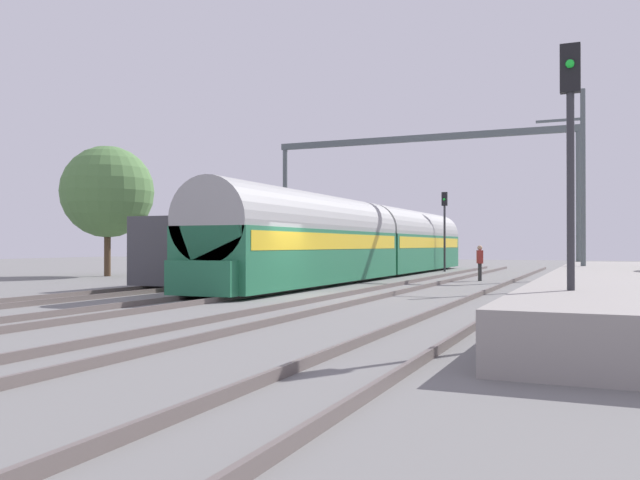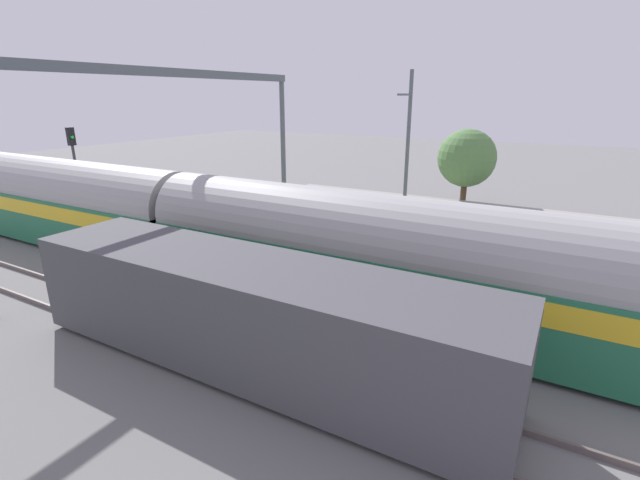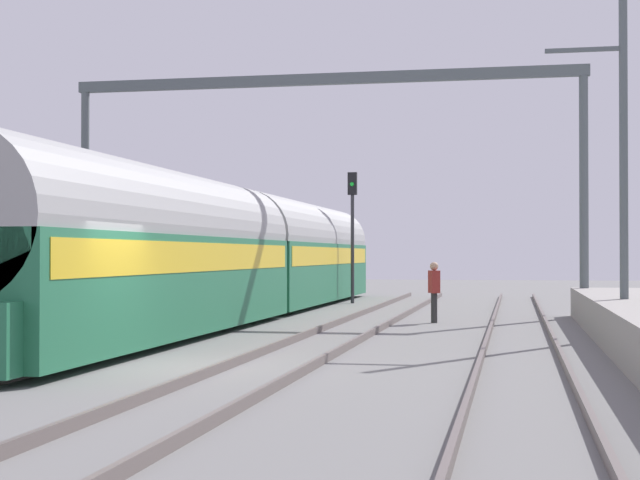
{
  "view_description": "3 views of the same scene",
  "coord_description": "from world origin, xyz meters",
  "px_view_note": "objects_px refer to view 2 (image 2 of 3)",
  "views": [
    {
      "loc": [
        9.43,
        -20.74,
        1.74
      ],
      "look_at": [
        -2.1,
        6.27,
        1.96
      ],
      "focal_mm": 37.37,
      "sensor_mm": 36.0,
      "label": 1
    },
    {
      "loc": [
        -14.47,
        0.01,
        6.79
      ],
      "look_at": [
        -0.78,
        7.74,
        1.75
      ],
      "focal_mm": 25.51,
      "sensor_mm": 36.0,
      "label": 2
    },
    {
      "loc": [
        6.15,
        -16.3,
        1.95
      ],
      "look_at": [
        -1.05,
        20.35,
        2.49
      ],
      "focal_mm": 55.59,
      "sensor_mm": 36.0,
      "label": 3
    }
  ],
  "objects_px": {
    "freight_car": "(251,315)",
    "catenary_gantry": "(174,116)",
    "railway_signal_far": "(76,165)",
    "passenger_train": "(183,223)",
    "person_crossing": "(293,216)"
  },
  "relations": [
    {
      "from": "passenger_train",
      "to": "catenary_gantry",
      "type": "height_order",
      "value": "catenary_gantry"
    },
    {
      "from": "passenger_train",
      "to": "railway_signal_far",
      "type": "relative_size",
      "value": 6.29
    },
    {
      "from": "freight_car",
      "to": "passenger_train",
      "type": "bearing_deg",
      "value": 57.42
    },
    {
      "from": "person_crossing",
      "to": "catenary_gantry",
      "type": "relative_size",
      "value": 0.1
    },
    {
      "from": "passenger_train",
      "to": "freight_car",
      "type": "xyz_separation_m",
      "value": [
        -4.19,
        -6.56,
        -0.5
      ]
    },
    {
      "from": "railway_signal_far",
      "to": "passenger_train",
      "type": "bearing_deg",
      "value": -101.5
    },
    {
      "from": "passenger_train",
      "to": "person_crossing",
      "type": "xyz_separation_m",
      "value": [
        6.01,
        -1.29,
        -0.94
      ]
    },
    {
      "from": "freight_car",
      "to": "person_crossing",
      "type": "relative_size",
      "value": 7.51
    },
    {
      "from": "person_crossing",
      "to": "railway_signal_far",
      "type": "distance_m",
      "value": 11.7
    },
    {
      "from": "railway_signal_far",
      "to": "person_crossing",
      "type": "bearing_deg",
      "value": -69.1
    },
    {
      "from": "freight_car",
      "to": "catenary_gantry",
      "type": "height_order",
      "value": "catenary_gantry"
    },
    {
      "from": "freight_car",
      "to": "catenary_gantry",
      "type": "xyz_separation_m",
      "value": [
        6.29,
        8.73,
        4.46
      ]
    },
    {
      "from": "person_crossing",
      "to": "railway_signal_far",
      "type": "xyz_separation_m",
      "value": [
        -4.09,
        10.72,
        2.3
      ]
    },
    {
      "from": "freight_car",
      "to": "railway_signal_far",
      "type": "distance_m",
      "value": 17.21
    },
    {
      "from": "passenger_train",
      "to": "railway_signal_far",
      "type": "distance_m",
      "value": 9.71
    }
  ]
}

